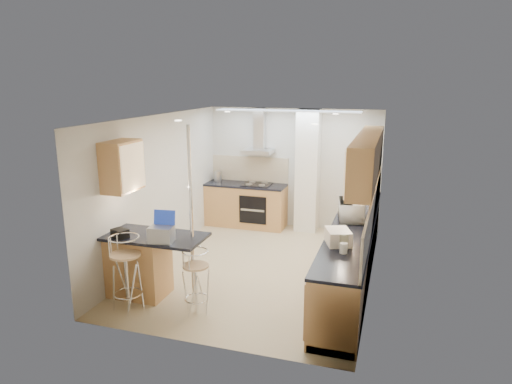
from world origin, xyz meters
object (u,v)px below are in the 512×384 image
(microwave, at_px, (352,210))
(bar_stool_end, at_px, (196,282))
(laptop, at_px, (161,234))
(bar_stool_near, at_px, (126,273))
(bread_bin, at_px, (338,237))

(microwave, xyz_separation_m, bar_stool_end, (-1.82, -1.86, -0.63))
(laptop, bearing_deg, microwave, 30.59)
(bar_stool_near, bearing_deg, bar_stool_end, 6.01)
(laptop, height_order, bar_stool_end, laptop)
(laptop, distance_m, bar_stool_end, 0.79)
(laptop, xyz_separation_m, bread_bin, (2.27, 0.69, -0.03))
(laptop, bearing_deg, bread_bin, 9.36)
(bar_stool_end, xyz_separation_m, bread_bin, (1.76, 0.72, 0.57))
(laptop, relative_size, bar_stool_near, 0.30)
(laptop, bearing_deg, bar_stool_end, -11.65)
(bar_stool_near, bearing_deg, bread_bin, 12.68)
(microwave, height_order, bread_bin, microwave)
(bar_stool_near, bearing_deg, laptop, 23.21)
(bread_bin, bearing_deg, bar_stool_end, -178.35)
(bread_bin, bearing_deg, microwave, 66.28)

